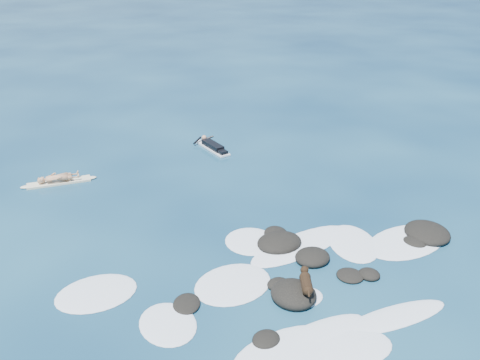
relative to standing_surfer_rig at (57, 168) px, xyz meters
name	(u,v)px	position (x,y,z in m)	size (l,w,h in m)	color
ground	(269,264)	(4.97, -8.41, -0.65)	(160.00, 160.00, 0.00)	#0A2642
reef_rocks	(310,273)	(5.77, -9.45, -0.54)	(14.04, 5.79, 0.54)	black
breaking_foam	(293,284)	(5.14, -9.58, -0.64)	(12.30, 7.03, 0.12)	white
standing_surfer_rig	(57,168)	(0.00, 0.00, 0.00)	(2.89, 0.66, 1.65)	beige
paddling_surfer_rig	(212,146)	(6.85, 0.93, -0.50)	(1.11, 2.50, 0.43)	white
dog	(306,282)	(5.12, -10.29, -0.13)	(0.63, 1.17, 0.78)	black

